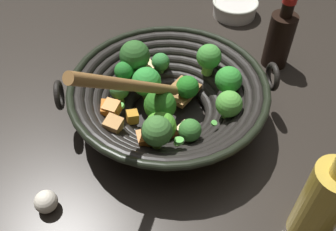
% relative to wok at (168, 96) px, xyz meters
% --- Properties ---
extents(ground_plane, '(4.00, 4.00, 0.00)m').
position_rel_wok_xyz_m(ground_plane, '(0.00, 0.00, -0.06)').
color(ground_plane, '#28231E').
extents(wok, '(0.39, 0.37, 0.26)m').
position_rel_wok_xyz_m(wok, '(0.00, 0.00, 0.00)').
color(wok, black).
rests_on(wok, ground).
extents(soy_sauce_bottle, '(0.06, 0.06, 0.17)m').
position_rel_wok_xyz_m(soy_sauce_bottle, '(0.29, 0.02, 0.01)').
color(soy_sauce_bottle, black).
rests_on(soy_sauce_bottle, ground).
extents(cooking_oil_bottle, '(0.06, 0.06, 0.21)m').
position_rel_wok_xyz_m(cooking_oil_bottle, '(0.06, -0.31, 0.02)').
color(cooking_oil_bottle, gold).
rests_on(cooking_oil_bottle, ground).
extents(prep_bowl, '(0.12, 0.12, 0.04)m').
position_rel_wok_xyz_m(prep_bowl, '(0.35, 0.22, -0.04)').
color(prep_bowl, silver).
rests_on(prep_bowl, ground).
extents(garlic_bulb, '(0.04, 0.04, 0.04)m').
position_rel_wok_xyz_m(garlic_bulb, '(-0.27, -0.06, -0.04)').
color(garlic_bulb, silver).
rests_on(garlic_bulb, ground).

